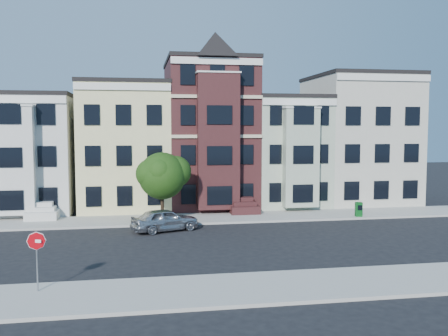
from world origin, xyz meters
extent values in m
plane|color=black|center=(0.00, 0.00, 0.00)|extent=(120.00, 120.00, 0.00)
cube|color=#9E9B93|center=(0.00, 8.00, 0.07)|extent=(60.00, 4.00, 0.15)
cube|color=#9E9B93|center=(0.00, -8.00, 0.07)|extent=(60.00, 4.00, 0.15)
cube|color=silver|center=(-15.00, 14.50, 4.50)|extent=(8.00, 9.00, 9.00)
cube|color=beige|center=(-7.00, 14.50, 5.00)|extent=(7.00, 9.00, 10.00)
cube|color=#391819|center=(0.00, 14.50, 6.00)|extent=(7.00, 9.00, 12.00)
cube|color=#A6B49C|center=(6.50, 14.50, 4.50)|extent=(6.00, 9.00, 9.00)
cube|color=beige|center=(13.50, 14.50, 5.50)|extent=(8.00, 9.00, 11.00)
imported|color=#ABADB4|center=(-4.31, 4.38, 0.74)|extent=(4.69, 3.14, 1.48)
cube|color=#0A5118|center=(9.95, 6.48, 0.67)|extent=(0.53, 0.49, 1.05)
camera|label=1|loc=(-5.97, -27.53, 6.67)|focal=40.00mm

